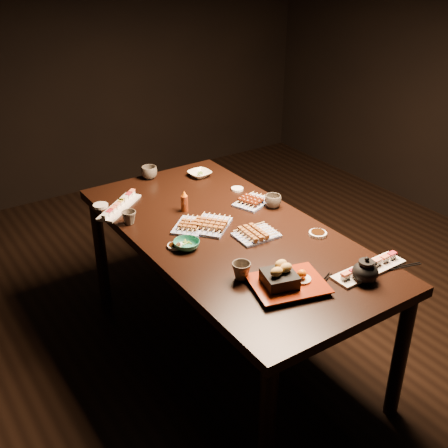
{
  "coord_description": "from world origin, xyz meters",
  "views": [
    {
      "loc": [
        -1.82,
        -2.08,
        2.11
      ],
      "look_at": [
        -0.41,
        0.03,
        0.77
      ],
      "focal_mm": 45.0,
      "sensor_mm": 36.0,
      "label": 1
    }
  ],
  "objects_px": {
    "condiment_bottle": "(184,201)",
    "edamame_bowl_cream": "(200,174)",
    "tempura_tray": "(289,276)",
    "teacup_near_left": "(241,271)",
    "teapot": "(365,269)",
    "teacup_mid_right": "(273,201)",
    "teacup_far_left": "(129,218)",
    "dining_table": "(229,292)",
    "sushi_platter_near": "(369,266)",
    "yakitori_plate_center": "(211,222)",
    "teacup_far_right": "(149,173)",
    "sushi_platter_far": "(119,205)",
    "yakitori_plate_left": "(190,223)",
    "edamame_bowl_green": "(187,245)",
    "yakitori_plate_right": "(256,232)"
  },
  "relations": [
    {
      "from": "sushi_platter_near",
      "to": "teacup_mid_right",
      "type": "relative_size",
      "value": 4.19
    },
    {
      "from": "teapot",
      "to": "condiment_bottle",
      "type": "bearing_deg",
      "value": 99.57
    },
    {
      "from": "sushi_platter_near",
      "to": "teapot",
      "type": "distance_m",
      "value": 0.09
    },
    {
      "from": "teacup_mid_right",
      "to": "teacup_near_left",
      "type": "bearing_deg",
      "value": -138.95
    },
    {
      "from": "tempura_tray",
      "to": "teacup_far_left",
      "type": "bearing_deg",
      "value": 123.96
    },
    {
      "from": "dining_table",
      "to": "edamame_bowl_cream",
      "type": "relative_size",
      "value": 13.39
    },
    {
      "from": "edamame_bowl_green",
      "to": "sushi_platter_far",
      "type": "bearing_deg",
      "value": 98.56
    },
    {
      "from": "tempura_tray",
      "to": "edamame_bowl_cream",
      "type": "bearing_deg",
      "value": 90.69
    },
    {
      "from": "tempura_tray",
      "to": "teacup_near_left",
      "type": "relative_size",
      "value": 3.68
    },
    {
      "from": "yakitori_plate_center",
      "to": "teapot",
      "type": "height_order",
      "value": "teapot"
    },
    {
      "from": "sushi_platter_far",
      "to": "condiment_bottle",
      "type": "xyz_separation_m",
      "value": [
        0.28,
        -0.23,
        0.04
      ]
    },
    {
      "from": "teacup_mid_right",
      "to": "teacup_far_left",
      "type": "bearing_deg",
      "value": 160.6
    },
    {
      "from": "yakitori_plate_right",
      "to": "teapot",
      "type": "bearing_deg",
      "value": -72.55
    },
    {
      "from": "condiment_bottle",
      "to": "edamame_bowl_cream",
      "type": "bearing_deg",
      "value": 48.75
    },
    {
      "from": "teacup_far_left",
      "to": "condiment_bottle",
      "type": "bearing_deg",
      "value": -5.4
    },
    {
      "from": "sushi_platter_far",
      "to": "yakitori_plate_left",
      "type": "bearing_deg",
      "value": 78.59
    },
    {
      "from": "tempura_tray",
      "to": "teacup_near_left",
      "type": "height_order",
      "value": "tempura_tray"
    },
    {
      "from": "yakitori_plate_left",
      "to": "teacup_mid_right",
      "type": "xyz_separation_m",
      "value": [
        0.5,
        -0.05,
        0.01
      ]
    },
    {
      "from": "dining_table",
      "to": "sushi_platter_near",
      "type": "bearing_deg",
      "value": -73.68
    },
    {
      "from": "edamame_bowl_green",
      "to": "teacup_near_left",
      "type": "relative_size",
      "value": 1.49
    },
    {
      "from": "teacup_mid_right",
      "to": "teacup_far_left",
      "type": "height_order",
      "value": "teacup_mid_right"
    },
    {
      "from": "dining_table",
      "to": "edamame_bowl_cream",
      "type": "xyz_separation_m",
      "value": [
        0.25,
        0.69,
        0.39
      ]
    },
    {
      "from": "sushi_platter_far",
      "to": "edamame_bowl_cream",
      "type": "xyz_separation_m",
      "value": [
        0.6,
        0.14,
        -0.0
      ]
    },
    {
      "from": "yakitori_plate_left",
      "to": "tempura_tray",
      "type": "distance_m",
      "value": 0.7
    },
    {
      "from": "yakitori_plate_center",
      "to": "teacup_near_left",
      "type": "height_order",
      "value": "teacup_near_left"
    },
    {
      "from": "teacup_mid_right",
      "to": "teapot",
      "type": "distance_m",
      "value": 0.8
    },
    {
      "from": "edamame_bowl_cream",
      "to": "condiment_bottle",
      "type": "xyz_separation_m",
      "value": [
        -0.32,
        -0.36,
        0.04
      ]
    },
    {
      "from": "edamame_bowl_cream",
      "to": "condiment_bottle",
      "type": "distance_m",
      "value": 0.48
    },
    {
      "from": "yakitori_plate_center",
      "to": "teacup_far_right",
      "type": "distance_m",
      "value": 0.75
    },
    {
      "from": "dining_table",
      "to": "teapot",
      "type": "bearing_deg",
      "value": -80.41
    },
    {
      "from": "yakitori_plate_center",
      "to": "tempura_tray",
      "type": "relative_size",
      "value": 0.72
    },
    {
      "from": "teapot",
      "to": "condiment_bottle",
      "type": "height_order",
      "value": "condiment_bottle"
    },
    {
      "from": "teapot",
      "to": "teacup_far_left",
      "type": "bearing_deg",
      "value": 113.39
    },
    {
      "from": "teacup_mid_right",
      "to": "teacup_far_right",
      "type": "relative_size",
      "value": 0.93
    },
    {
      "from": "dining_table",
      "to": "yakitori_plate_right",
      "type": "distance_m",
      "value": 0.43
    },
    {
      "from": "sushi_platter_near",
      "to": "yakitori_plate_center",
      "type": "relative_size",
      "value": 1.71
    },
    {
      "from": "yakitori_plate_right",
      "to": "teacup_far_left",
      "type": "relative_size",
      "value": 2.79
    },
    {
      "from": "dining_table",
      "to": "teapot",
      "type": "relative_size",
      "value": 13.24
    },
    {
      "from": "tempura_tray",
      "to": "teacup_far_right",
      "type": "height_order",
      "value": "tempura_tray"
    },
    {
      "from": "yakitori_plate_center",
      "to": "teacup_far_left",
      "type": "relative_size",
      "value": 2.97
    },
    {
      "from": "teacup_far_right",
      "to": "teapot",
      "type": "height_order",
      "value": "teapot"
    },
    {
      "from": "teacup_far_left",
      "to": "condiment_bottle",
      "type": "xyz_separation_m",
      "value": [
        0.31,
        -0.03,
        0.02
      ]
    },
    {
      "from": "edamame_bowl_green",
      "to": "teacup_near_left",
      "type": "xyz_separation_m",
      "value": [
        0.07,
        -0.36,
        0.02
      ]
    },
    {
      "from": "edamame_bowl_green",
      "to": "teacup_mid_right",
      "type": "xyz_separation_m",
      "value": [
        0.62,
        0.12,
        0.02
      ]
    },
    {
      "from": "teacup_near_left",
      "to": "teacup_far_left",
      "type": "bearing_deg",
      "value": 103.88
    },
    {
      "from": "sushi_platter_near",
      "to": "tempura_tray",
      "type": "height_order",
      "value": "tempura_tray"
    },
    {
      "from": "sushi_platter_near",
      "to": "teacup_mid_right",
      "type": "height_order",
      "value": "teacup_mid_right"
    },
    {
      "from": "teacup_far_left",
      "to": "dining_table",
      "type": "bearing_deg",
      "value": -42.97
    },
    {
      "from": "dining_table",
      "to": "tempura_tray",
      "type": "bearing_deg",
      "value": -106.82
    },
    {
      "from": "teacup_far_right",
      "to": "sushi_platter_far",
      "type": "bearing_deg",
      "value": -139.51
    }
  ]
}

